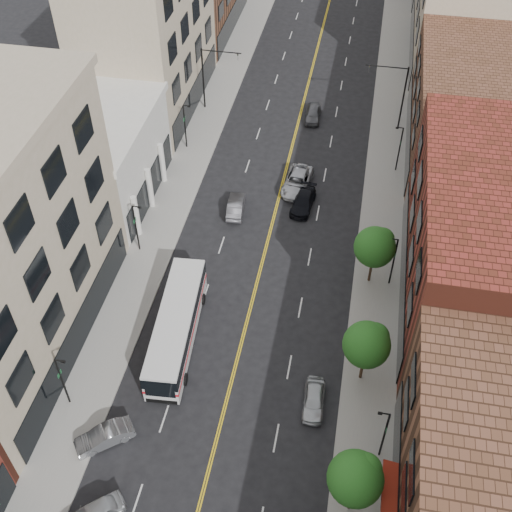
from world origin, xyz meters
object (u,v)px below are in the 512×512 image
Objects in this scene: car_lane_behind at (236,206)px; city_bus at (176,325)px; car_angle_b at (104,437)px; car_lane_b at (297,182)px; car_lane_c at (313,114)px; car_lane_a at (303,201)px; car_parked_far at (314,400)px.

city_bus is at bearing 79.71° from car_lane_behind.
car_angle_b is at bearing 75.73° from car_lane_behind.
car_lane_c is at bearing 94.46° from car_lane_b.
car_lane_a is at bearing -88.25° from car_lane_c.
car_lane_a is (9.89, 27.10, 0.00)m from car_angle_b.
car_lane_b reaches higher than car_lane_c.
car_lane_a is 0.84× the size of car_lane_b.
car_angle_b is 43.41m from car_lane_c.
car_lane_b is at bearing -91.94° from car_lane_c.
car_angle_b is 0.99× the size of car_lane_c.
car_angle_b is 31.20m from car_lane_b.
car_lane_c is (-0.99, 15.39, 0.03)m from car_lane_a.
car_lane_c is at bearing 99.55° from car_lane_a.
car_lane_behind is at bearing 81.12° from city_bus.
car_lane_c reaches higher than car_parked_far.
city_bus is 11.80m from car_parked_far.
car_lane_c is (0.00, 12.58, -0.06)m from car_lane_b.
car_parked_far is at bearing -74.42° from car_lane_a.
car_parked_far is at bearing -74.66° from car_lane_b.
car_lane_behind is (1.22, 15.81, -1.10)m from city_bus.
car_lane_a is (7.40, 17.70, -1.11)m from city_bus.
car_lane_b is (6.41, 20.50, -1.02)m from city_bus.
car_lane_a is at bearing 97.43° from car_parked_far.
car_lane_behind reaches higher than car_angle_b.
car_lane_b is at bearing -143.83° from car_lane_behind.
car_lane_b reaches higher than car_angle_b.
city_bus is at bearing -102.90° from car_lane_c.
city_bus is at bearing -106.83° from car_lane_a.
car_lane_c reaches higher than car_angle_b.
city_bus is 2.93× the size of car_lane_behind.
car_angle_b is 0.98× the size of car_lane_behind.
car_angle_b is at bearing -104.19° from car_lane_a.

